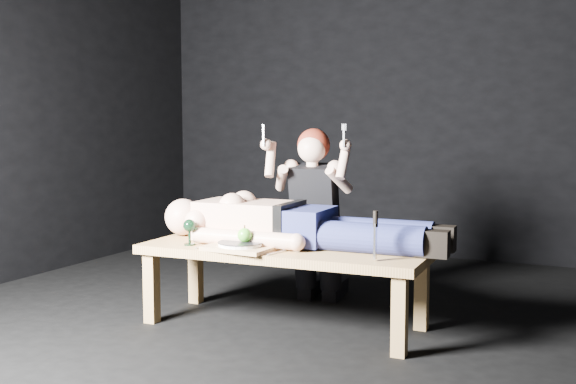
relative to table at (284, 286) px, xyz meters
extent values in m
plane|color=black|center=(0.25, -0.12, -0.23)|extent=(5.00, 5.00, 0.00)
plane|color=black|center=(0.25, 2.38, 1.27)|extent=(5.00, 0.00, 5.00)
cube|color=#AF854C|center=(0.00, 0.00, 0.00)|extent=(1.61, 0.64, 0.45)
cube|color=tan|center=(-0.17, -0.19, 0.24)|extent=(0.38, 0.29, 0.02)
cylinder|color=white|center=(-0.17, -0.19, 0.26)|extent=(0.26, 0.26, 0.02)
sphere|color=green|center=(-0.15, -0.18, 0.30)|extent=(0.08, 0.08, 0.08)
cube|color=#B2B2B7|center=(-0.40, -0.18, 0.23)|extent=(0.03, 0.17, 0.01)
cube|color=#B2B2B7|center=(0.05, -0.19, 0.23)|extent=(0.05, 0.17, 0.01)
cube|color=#B2B2B7|center=(0.07, -0.09, 0.23)|extent=(0.16, 0.10, 0.01)
camera|label=1|loc=(1.61, -3.39, 0.90)|focal=42.76mm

